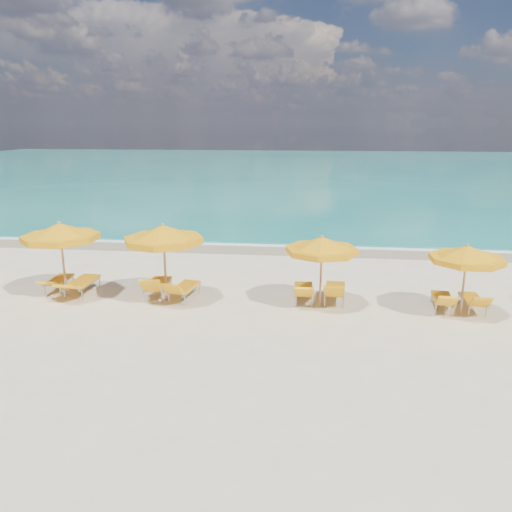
# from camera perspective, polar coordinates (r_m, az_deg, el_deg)

# --- Properties ---
(ground_plane) EXTENTS (120.00, 120.00, 0.00)m
(ground_plane) POSITION_cam_1_polar(r_m,az_deg,el_deg) (15.44, -0.64, -5.74)
(ground_plane) COLOR beige
(ocean) EXTENTS (120.00, 80.00, 0.30)m
(ocean) POSITION_cam_1_polar(r_m,az_deg,el_deg) (62.60, 4.97, 9.90)
(ocean) COLOR #15796D
(ocean) RESTS_ON ground
(wet_sand_band) EXTENTS (120.00, 2.60, 0.01)m
(wet_sand_band) POSITION_cam_1_polar(r_m,az_deg,el_deg) (22.48, 1.73, 0.90)
(wet_sand_band) COLOR tan
(wet_sand_band) RESTS_ON ground
(foam_line) EXTENTS (120.00, 1.20, 0.03)m
(foam_line) POSITION_cam_1_polar(r_m,az_deg,el_deg) (23.25, 1.90, 1.38)
(foam_line) COLOR white
(foam_line) RESTS_ON ground
(whitecap_near) EXTENTS (14.00, 0.36, 0.05)m
(whitecap_near) POSITION_cam_1_polar(r_m,az_deg,el_deg) (32.75, -7.36, 5.24)
(whitecap_near) COLOR white
(whitecap_near) RESTS_ON ground
(whitecap_far) EXTENTS (18.00, 0.30, 0.05)m
(whitecap_far) POSITION_cam_1_polar(r_m,az_deg,el_deg) (39.21, 15.68, 6.40)
(whitecap_far) COLOR white
(whitecap_far) RESTS_ON ground
(umbrella_3) EXTENTS (3.14, 3.14, 2.47)m
(umbrella_3) POSITION_cam_1_polar(r_m,az_deg,el_deg) (16.99, -21.47, 2.52)
(umbrella_3) COLOR tan
(umbrella_3) RESTS_ON ground
(umbrella_4) EXTENTS (2.62, 2.62, 2.50)m
(umbrella_4) POSITION_cam_1_polar(r_m,az_deg,el_deg) (15.59, -10.53, 2.39)
(umbrella_4) COLOR tan
(umbrella_4) RESTS_ON ground
(umbrella_5) EXTENTS (2.40, 2.40, 2.24)m
(umbrella_5) POSITION_cam_1_polar(r_m,az_deg,el_deg) (15.04, 7.53, 1.17)
(umbrella_5) COLOR tan
(umbrella_5) RESTS_ON ground
(umbrella_6) EXTENTS (2.77, 2.77, 2.15)m
(umbrella_6) POSITION_cam_1_polar(r_m,az_deg,el_deg) (15.43, 22.96, 0.16)
(umbrella_6) COLOR tan
(umbrella_6) RESTS_ON ground
(lounger_3_left) EXTENTS (0.67, 1.76, 0.64)m
(lounger_3_left) POSITION_cam_1_polar(r_m,az_deg,el_deg) (18.08, -21.59, -3.02)
(lounger_3_left) COLOR #A5A8AD
(lounger_3_left) RESTS_ON ground
(lounger_3_right) EXTENTS (0.70, 2.04, 0.73)m
(lounger_3_right) POSITION_cam_1_polar(r_m,az_deg,el_deg) (17.40, -19.28, -3.38)
(lounger_3_right) COLOR #A5A8AD
(lounger_3_right) RESTS_ON ground
(lounger_4_left) EXTENTS (0.79, 1.93, 0.93)m
(lounger_4_left) POSITION_cam_1_polar(r_m,az_deg,el_deg) (16.51, -11.15, -3.75)
(lounger_4_left) COLOR #A5A8AD
(lounger_4_left) RESTS_ON ground
(lounger_4_right) EXTENTS (0.88, 1.84, 0.83)m
(lounger_4_right) POSITION_cam_1_polar(r_m,az_deg,el_deg) (16.14, -8.24, -4.13)
(lounger_4_right) COLOR #A5A8AD
(lounger_4_right) RESTS_ON ground
(lounger_5_left) EXTENTS (0.66, 1.79, 0.81)m
(lounger_5_left) POSITION_cam_1_polar(r_m,az_deg,el_deg) (15.87, 5.43, -4.37)
(lounger_5_left) COLOR #A5A8AD
(lounger_5_left) RESTS_ON ground
(lounger_5_right) EXTENTS (0.75, 1.88, 0.86)m
(lounger_5_right) POSITION_cam_1_polar(r_m,az_deg,el_deg) (15.95, 8.97, -4.36)
(lounger_5_right) COLOR #A5A8AD
(lounger_5_right) RESTS_ON ground
(lounger_6_left) EXTENTS (0.71, 1.69, 0.76)m
(lounger_6_left) POSITION_cam_1_polar(r_m,az_deg,el_deg) (16.10, 20.52, -5.08)
(lounger_6_left) COLOR #A5A8AD
(lounger_6_left) RESTS_ON ground
(lounger_6_right) EXTENTS (0.56, 1.61, 0.75)m
(lounger_6_right) POSITION_cam_1_polar(r_m,az_deg,el_deg) (16.37, 23.50, -5.07)
(lounger_6_right) COLOR #A5A8AD
(lounger_6_right) RESTS_ON ground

